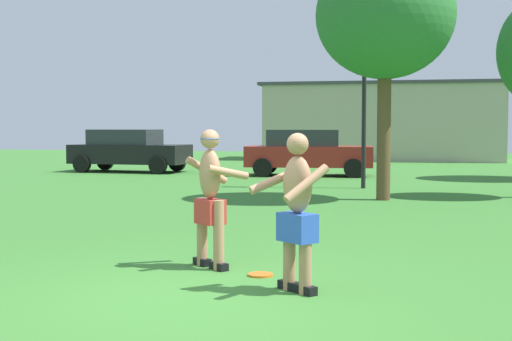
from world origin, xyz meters
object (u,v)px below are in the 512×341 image
frisbee (261,275)px  car_black_far_end (129,150)px  lamp_post (364,66)px  tree_behind_players (385,16)px  player_in_blue (297,209)px  player_with_cap (211,192)px  car_red_near_post (308,152)px

frisbee → car_black_far_end: bearing=117.0°
car_black_far_end → lamp_post: (9.01, -5.18, 2.50)m
frisbee → tree_behind_players: bearing=83.4°
lamp_post → tree_behind_players: (0.66, -3.02, 0.87)m
player_in_blue → car_black_far_end: bearing=117.5°
car_black_far_end → player_with_cap: bearing=-64.4°
player_with_cap → car_red_near_post: 16.10m
car_red_near_post → car_black_far_end: size_ratio=1.01×
frisbee → car_red_near_post: 16.51m
car_red_near_post → tree_behind_players: 8.82m
frisbee → lamp_post: 12.25m
player_in_blue → car_black_far_end: (-9.17, 17.65, -0.04)m
frisbee → lamp_post: size_ratio=0.05×
player_in_blue → lamp_post: bearing=90.8°
player_in_blue → frisbee: 1.21m
player_with_cap → player_in_blue: (1.21, -1.02, -0.05)m
frisbee → player_with_cap: bearing=154.0°
frisbee → car_black_far_end: car_black_far_end is taller
player_with_cap → car_red_near_post: bearing=94.2°
lamp_post → tree_behind_players: size_ratio=0.95×
tree_behind_players → player_in_blue: bearing=-93.0°
player_in_blue → car_black_far_end: 19.89m
car_red_near_post → tree_behind_players: bearing=-69.3°
tree_behind_players → frisbee: bearing=-96.6°
player_with_cap → car_black_far_end: (-7.96, 16.63, -0.09)m
player_with_cap → car_black_far_end: 18.44m
player_in_blue → car_black_far_end: player_in_blue is taller
player_with_cap → frisbee: (0.68, -0.33, -0.90)m
player_with_cap → tree_behind_players: 9.21m
player_in_blue → tree_behind_players: 10.04m
player_with_cap → player_in_blue: 1.59m
player_with_cap → car_black_far_end: size_ratio=0.38×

